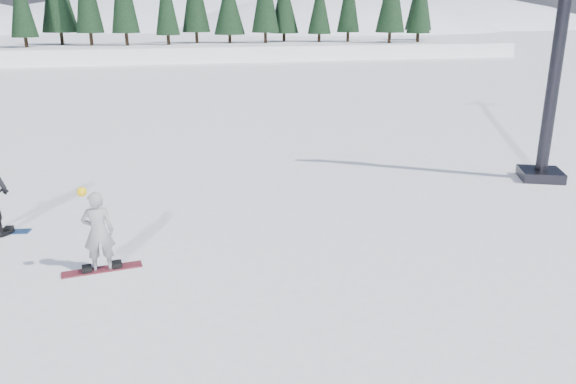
% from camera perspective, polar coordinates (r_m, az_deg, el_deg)
% --- Properties ---
extents(ground, '(420.00, 420.00, 0.00)m').
position_cam_1_polar(ground, '(11.43, -21.85, -8.38)').
color(ground, white).
rests_on(ground, ground).
extents(alpine_backdrop, '(412.50, 227.00, 53.20)m').
position_cam_1_polar(alpine_backdrop, '(200.76, -19.42, 11.33)').
color(alpine_backdrop, white).
rests_on(alpine_backdrop, ground).
extents(lift_tower, '(2.06, 1.56, 7.83)m').
position_cam_1_polar(lift_tower, '(18.04, 25.49, 10.96)').
color(lift_tower, black).
rests_on(lift_tower, ground).
extents(snowboarder_woman, '(0.59, 0.41, 1.75)m').
position_cam_1_polar(snowboarder_woman, '(11.31, -18.74, -3.80)').
color(snowboarder_woman, '#9A9A9F').
rests_on(snowboarder_woman, ground).
extents(snowboard_woman, '(1.52, 0.43, 0.03)m').
position_cam_1_polar(snowboard_woman, '(11.61, -18.33, -7.48)').
color(snowboard_woman, maroon).
rests_on(snowboard_woman, ground).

